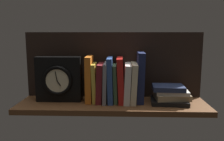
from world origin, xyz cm
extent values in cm
cube|color=brown|center=(0.00, 0.00, -1.25)|extent=(91.06, 24.82, 2.50)
cube|color=black|center=(0.00, 11.81, 16.91)|extent=(91.06, 1.20, 33.82)
cube|color=orange|center=(-11.51, 2.76, 11.14)|extent=(2.97, 12.31, 22.29)
cube|color=gold|center=(-8.83, 2.76, 9.37)|extent=(2.55, 12.23, 18.79)
cube|color=maroon|center=(-6.18, 2.76, 9.34)|extent=(3.57, 14.12, 18.77)
cube|color=gray|center=(-3.60, 2.76, 9.50)|extent=(2.15, 16.13, 19.03)
cube|color=#2D4C8E|center=(-1.19, 2.76, 10.85)|extent=(3.06, 15.16, 21.76)
cube|color=#476B44|center=(1.24, 2.76, 9.13)|extent=(2.51, 12.70, 18.32)
cube|color=red|center=(3.87, 2.76, 10.82)|extent=(3.95, 15.09, 21.76)
cube|color=silver|center=(7.04, 2.76, 9.31)|extent=(3.61, 16.91, 18.71)
cube|color=beige|center=(10.12, 2.76, 9.46)|extent=(3.48, 16.48, 19.02)
cube|color=#192147|center=(13.40, 2.76, 12.14)|extent=(3.75, 12.76, 24.34)
cube|color=black|center=(-26.50, 2.95, 11.05)|extent=(22.09, 6.29, 22.09)
torus|color=black|center=(-26.50, -0.60, 10.80)|extent=(14.65, 1.80, 14.65)
cylinder|color=beige|center=(-26.50, -0.60, 10.80)|extent=(11.82, 0.60, 11.82)
cube|color=black|center=(-25.67, -1.10, 9.61)|extent=(1.90, 0.30, 2.54)
cube|color=black|center=(-26.87, -1.10, 13.08)|extent=(1.04, 0.30, 4.61)
torus|color=black|center=(-26.50, -0.20, 19.12)|extent=(2.44, 0.44, 2.44)
cube|color=black|center=(27.29, 0.01, 1.05)|extent=(18.20, 14.40, 2.10)
cube|color=#9E8966|center=(28.48, -0.50, 3.45)|extent=(16.80, 12.02, 2.70)
cube|color=beige|center=(28.34, -0.45, 5.70)|extent=(15.76, 11.68, 1.80)
cube|color=#232D4C|center=(26.58, -0.29, 7.70)|extent=(15.21, 12.00, 2.20)
camera|label=1|loc=(3.74, -111.60, 34.04)|focal=38.26mm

